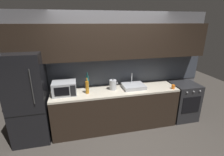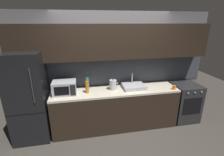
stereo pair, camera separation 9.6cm
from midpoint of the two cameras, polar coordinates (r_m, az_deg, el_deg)
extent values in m
plane|color=#3D3833|center=(3.28, 4.58, -25.19)|extent=(10.00, 10.00, 0.00)
cube|color=slate|center=(3.75, -0.84, 3.05)|extent=(4.44, 0.10, 2.50)
cube|color=#3D424C|center=(3.72, -0.66, 2.08)|extent=(4.44, 0.01, 0.60)
cube|color=black|center=(3.41, -0.10, 12.59)|extent=(4.09, 0.34, 0.70)
cube|color=black|center=(3.71, 0.55, -10.91)|extent=(2.70, 0.60, 0.86)
cube|color=beige|center=(3.51, 0.57, -4.53)|extent=(2.70, 0.60, 0.04)
cube|color=black|center=(3.56, -27.85, -6.34)|extent=(0.68, 0.66, 1.78)
cube|color=black|center=(3.35, -28.72, -11.48)|extent=(0.67, 0.00, 0.01)
cylinder|color=#333333|center=(3.07, -27.02, -2.86)|extent=(0.02, 0.02, 0.62)
cube|color=#232326|center=(4.37, 22.83, -7.35)|extent=(0.60, 0.60, 0.90)
cube|color=black|center=(4.14, 25.31, -8.52)|extent=(0.45, 0.01, 0.40)
cylinder|color=#B2B2B7|center=(3.90, 24.15, -4.58)|extent=(0.03, 0.02, 0.03)
cylinder|color=#B2B2B7|center=(4.00, 26.05, -4.29)|extent=(0.03, 0.02, 0.03)
cylinder|color=#B2B2B7|center=(4.11, 27.86, -4.02)|extent=(0.03, 0.02, 0.03)
cube|color=#A8AAAF|center=(3.40, -17.04, -3.39)|extent=(0.46, 0.34, 0.27)
cube|color=black|center=(3.24, -17.94, -4.58)|extent=(0.28, 0.01, 0.18)
cube|color=black|center=(3.23, -14.28, -4.33)|extent=(0.10, 0.01, 0.22)
cube|color=#ADAFB5|center=(3.62, 6.75, -2.86)|extent=(0.48, 0.38, 0.08)
cylinder|color=silver|center=(3.69, 6.15, 0.05)|extent=(0.02, 0.02, 0.22)
cylinder|color=#B7BABF|center=(3.49, -0.49, -2.41)|extent=(0.15, 0.15, 0.21)
sphere|color=black|center=(3.45, -0.50, -0.57)|extent=(0.02, 0.02, 0.02)
cone|color=#B7BABF|center=(3.50, 1.05, -1.63)|extent=(0.03, 0.03, 0.05)
cylinder|color=#19666B|center=(3.54, -9.29, -1.55)|extent=(0.06, 0.06, 0.31)
cylinder|color=#19666B|center=(3.48, -9.45, 1.34)|extent=(0.02, 0.02, 0.07)
cylinder|color=#B27019|center=(3.35, -9.48, -3.24)|extent=(0.07, 0.07, 0.26)
cylinder|color=#B27019|center=(3.29, -9.63, -0.58)|extent=(0.03, 0.03, 0.07)
cylinder|color=orange|center=(3.78, 19.89, -2.91)|extent=(0.07, 0.07, 0.09)
camera|label=1|loc=(0.05, -90.81, -0.28)|focal=26.19mm
camera|label=2|loc=(0.05, 89.19, 0.28)|focal=26.19mm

